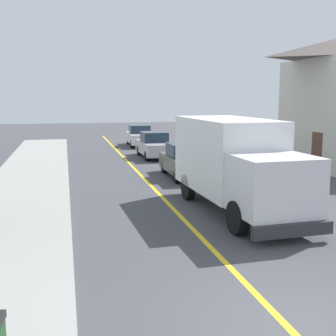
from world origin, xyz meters
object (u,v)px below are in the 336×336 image
at_px(parked_car_far, 140,136).
at_px(stop_sign, 256,144).
at_px(box_truck, 235,161).
at_px(parked_car_mid, 155,145).
at_px(parked_car_near, 185,161).

xyz_separation_m(parked_car_far, stop_sign, (2.48, -16.76, 1.06)).
distance_m(box_truck, stop_sign, 4.78).
bearing_deg(parked_car_far, parked_car_mid, -91.43).
bearing_deg(box_truck, stop_sign, 57.14).
height_order(parked_car_mid, stop_sign, stop_sign).
relative_size(box_truck, parked_car_near, 1.65).
xyz_separation_m(box_truck, parked_car_near, (0.04, 6.58, -0.97)).
height_order(parked_car_near, parked_car_mid, same).
height_order(parked_car_mid, parked_car_far, same).
distance_m(box_truck, parked_car_mid, 13.88).
height_order(box_truck, parked_car_far, box_truck).
xyz_separation_m(parked_car_near, parked_car_mid, (-0.10, 7.26, 0.00)).
xyz_separation_m(parked_car_near, stop_sign, (2.56, -2.57, 1.06)).
height_order(box_truck, parked_car_near, box_truck).
bearing_deg(stop_sign, parked_car_far, 98.42).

